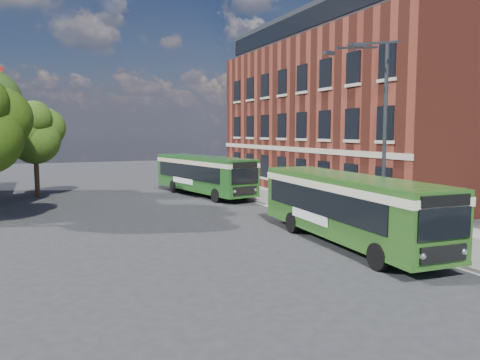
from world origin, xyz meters
name	(u,v)px	position (x,y,z in m)	size (l,w,h in m)	color
ground	(266,235)	(0.00, 0.00, 0.00)	(120.00, 120.00, 0.00)	#2A2A2D
pavement	(305,202)	(7.00, 8.00, 0.07)	(6.00, 48.00, 0.15)	gray
kerb_line	(265,206)	(3.95, 8.00, 0.01)	(0.12, 48.00, 0.01)	beige
brick_office	(354,107)	(14.00, 12.00, 6.97)	(12.10, 26.00, 14.20)	maroon
street_lamp	(378,135)	(4.84, -2.00, 4.79)	(2.96, 2.38, 9.00)	#333537
bus_stop_sign	(424,210)	(5.60, -4.20, 1.51)	(0.35, 0.08, 2.52)	#333537
bus_front	(347,203)	(2.48, -2.86, 1.83)	(3.15, 11.58, 3.02)	#28571B
bus_rear	(203,172)	(1.89, 14.64, 1.83)	(4.66, 11.58, 3.02)	#1C4D1A
pedestrian_a	(378,213)	(5.25, -1.63, 1.01)	(0.63, 0.41, 1.71)	black
pedestrian_b	(463,224)	(6.70, -5.33, 1.02)	(0.84, 0.66, 1.73)	black
tree_right	(36,132)	(-9.91, 18.60, 4.87)	(4.25, 4.04, 7.18)	#362413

